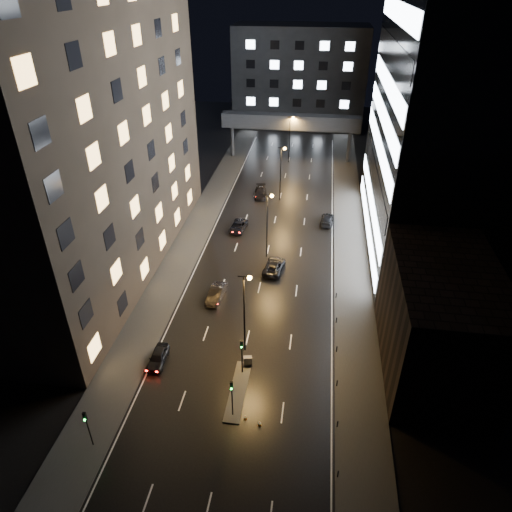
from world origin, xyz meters
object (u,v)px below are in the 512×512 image
object	(u,v)px
car_toward_b	(327,219)
utility_cabinet	(248,361)
car_away_a	(158,357)
car_away_d	(261,192)
car_toward_a	(274,266)
car_away_b	(216,293)
car_away_c	(238,226)

from	to	relation	value
car_toward_b	utility_cabinet	xyz separation A→B (m)	(-8.08, -34.23, -0.05)
car_away_a	utility_cabinet	size ratio (longest dim) A/B	3.92
car_away_d	car_toward_a	distance (m)	25.37
car_toward_a	car_toward_b	size ratio (longest dim) A/B	1.07
car_away_b	car_toward_b	size ratio (longest dim) A/B	0.95
car_toward_a	car_away_d	bearing A→B (deg)	-70.84
car_toward_b	car_away_c	bearing A→B (deg)	21.59
car_away_b	car_toward_a	xyz separation A→B (m)	(6.72, 7.54, -0.04)
car_away_d	car_toward_a	bearing A→B (deg)	-84.09
car_away_d	car_toward_b	bearing A→B (deg)	-42.63
car_away_b	car_toward_a	size ratio (longest dim) A/B	0.88
utility_cabinet	car_away_c	bearing A→B (deg)	89.09
car_away_c	car_toward_b	distance (m)	15.06
car_toward_a	car_away_a	bearing A→B (deg)	68.84
car_away_a	car_away_b	xyz separation A→B (m)	(3.80, 12.06, 0.08)
car_away_b	car_toward_b	bearing A→B (deg)	64.40
car_away_b	car_away_d	bearing A→B (deg)	93.10
car_toward_a	car_toward_b	xyz separation A→B (m)	(7.25, 15.53, -0.02)
car_toward_a	car_away_c	bearing A→B (deg)	-50.06
car_away_c	utility_cabinet	xyz separation A→B (m)	(6.30, -29.73, -0.01)
car_toward_b	car_away_d	bearing A→B (deg)	-32.26
car_away_a	car_away_b	bearing A→B (deg)	71.06
car_away_b	car_away_d	distance (m)	32.38
car_toward_b	car_away_a	bearing A→B (deg)	67.37
car_toward_b	utility_cabinet	bearing A→B (deg)	80.93
car_away_d	car_toward_b	size ratio (longest dim) A/B	1.03
car_away_b	car_away_c	world-z (taller)	car_away_b
car_away_d	car_toward_a	xyz separation A→B (m)	(5.31, -24.81, -0.00)
car_away_b	car_toward_b	xyz separation A→B (m)	(13.98, 23.07, -0.05)
car_away_c	car_toward_a	world-z (taller)	car_toward_a
car_toward_b	car_toward_a	bearing A→B (deg)	69.18
car_away_c	car_toward_b	xyz separation A→B (m)	(14.37, 4.50, 0.04)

